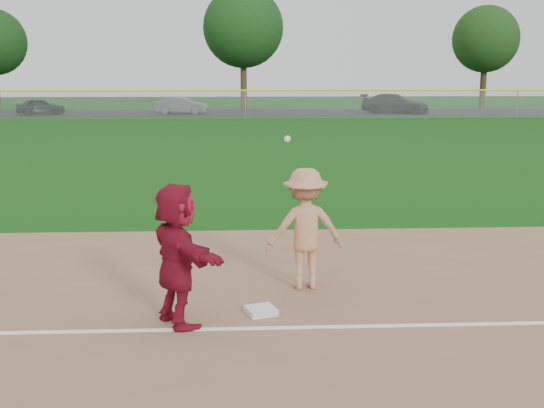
{
  "coord_description": "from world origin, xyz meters",
  "views": [
    {
      "loc": [
        -0.56,
        -9.6,
        3.5
      ],
      "look_at": [
        0.0,
        1.5,
        1.3
      ],
      "focal_mm": 45.0,
      "sensor_mm": 36.0,
      "label": 1
    }
  ],
  "objects_px": {
    "car_left": "(41,106)",
    "car_right": "(395,104)",
    "base_runner": "(177,255)",
    "first_base": "(261,311)",
    "car_mid": "(182,105)"
  },
  "relations": [
    {
      "from": "first_base",
      "to": "car_left",
      "type": "relative_size",
      "value": 0.11
    },
    {
      "from": "first_base",
      "to": "base_runner",
      "type": "height_order",
      "value": "base_runner"
    },
    {
      "from": "base_runner",
      "to": "car_mid",
      "type": "relative_size",
      "value": 0.49
    },
    {
      "from": "base_runner",
      "to": "car_right",
      "type": "relative_size",
      "value": 0.37
    },
    {
      "from": "car_left",
      "to": "car_right",
      "type": "distance_m",
      "value": 28.05
    },
    {
      "from": "car_left",
      "to": "car_right",
      "type": "relative_size",
      "value": 0.69
    },
    {
      "from": "first_base",
      "to": "car_right",
      "type": "relative_size",
      "value": 0.08
    },
    {
      "from": "first_base",
      "to": "base_runner",
      "type": "distance_m",
      "value": 1.53
    },
    {
      "from": "base_runner",
      "to": "first_base",
      "type": "bearing_deg",
      "value": -101.12
    },
    {
      "from": "first_base",
      "to": "car_left",
      "type": "bearing_deg",
      "value": 109.18
    },
    {
      "from": "car_mid",
      "to": "car_right",
      "type": "distance_m",
      "value": 17.06
    },
    {
      "from": "car_left",
      "to": "base_runner",
      "type": "bearing_deg",
      "value": -179.97
    },
    {
      "from": "car_left",
      "to": "car_mid",
      "type": "distance_m",
      "value": 11.0
    },
    {
      "from": "car_left",
      "to": "car_right",
      "type": "bearing_deg",
      "value": -107.57
    },
    {
      "from": "base_runner",
      "to": "car_left",
      "type": "bearing_deg",
      "value": -9.93
    }
  ]
}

